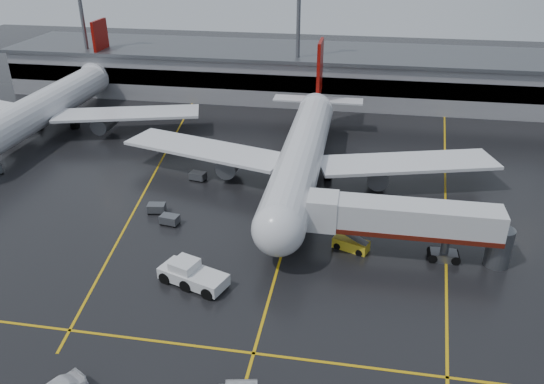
# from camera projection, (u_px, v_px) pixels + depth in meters

# --- Properties ---
(ground) EXTENTS (220.00, 220.00, 0.00)m
(ground) POSITION_uv_depth(u_px,v_px,m) (292.00, 217.00, 61.33)
(ground) COLOR black
(ground) RESTS_ON ground
(apron_line_centre) EXTENTS (0.25, 90.00, 0.02)m
(apron_line_centre) POSITION_uv_depth(u_px,v_px,m) (292.00, 217.00, 61.32)
(apron_line_centre) COLOR gold
(apron_line_centre) RESTS_ON ground
(apron_line_stop) EXTENTS (60.00, 0.25, 0.02)m
(apron_line_stop) POSITION_uv_depth(u_px,v_px,m) (254.00, 353.00, 41.98)
(apron_line_stop) COLOR gold
(apron_line_stop) RESTS_ON ground
(apron_line_left) EXTENTS (9.99, 69.35, 0.02)m
(apron_line_left) POSITION_uv_depth(u_px,v_px,m) (157.00, 169.00, 73.15)
(apron_line_left) COLOR gold
(apron_line_left) RESTS_ON ground
(apron_line_right) EXTENTS (7.57, 69.64, 0.02)m
(apron_line_right) POSITION_uv_depth(u_px,v_px,m) (445.00, 190.00, 67.38)
(apron_line_right) COLOR gold
(apron_line_right) RESTS_ON ground
(terminal) EXTENTS (122.00, 19.00, 8.60)m
(terminal) POSITION_uv_depth(u_px,v_px,m) (327.00, 74.00, 101.52)
(terminal) COLOR gray
(terminal) RESTS_ON ground
(light_mast_left) EXTENTS (3.00, 1.20, 25.45)m
(light_mast_left) POSITION_uv_depth(u_px,v_px,m) (82.00, 16.00, 98.56)
(light_mast_left) COLOR #595B60
(light_mast_left) RESTS_ON ground
(light_mast_mid) EXTENTS (3.00, 1.20, 25.45)m
(light_mast_mid) POSITION_uv_depth(u_px,v_px,m) (298.00, 23.00, 92.48)
(light_mast_mid) COLOR #595B60
(light_mast_mid) RESTS_ON ground
(main_airliner) EXTENTS (48.80, 45.60, 14.10)m
(main_airliner) POSITION_uv_depth(u_px,v_px,m) (303.00, 151.00, 67.95)
(main_airliner) COLOR silver
(main_airliner) RESTS_ON ground
(second_airliner) EXTENTS (48.80, 45.60, 14.10)m
(second_airliner) POSITION_uv_depth(u_px,v_px,m) (48.00, 105.00, 84.89)
(second_airliner) COLOR silver
(second_airliner) RESTS_ON ground
(jet_bridge) EXTENTS (19.90, 3.40, 6.05)m
(jet_bridge) POSITION_uv_depth(u_px,v_px,m) (405.00, 222.00, 52.47)
(jet_bridge) COLOR silver
(jet_bridge) RESTS_ON ground
(pushback_tractor) EXTENTS (6.98, 4.63, 2.32)m
(pushback_tractor) POSITION_uv_depth(u_px,v_px,m) (192.00, 275.00, 49.70)
(pushback_tractor) COLOR silver
(pushback_tractor) RESTS_ON ground
(belt_loader) EXTENTS (3.94, 2.73, 2.30)m
(belt_loader) POSITION_uv_depth(u_px,v_px,m) (351.00, 244.00, 55.10)
(belt_loader) COLOR yellow
(belt_loader) RESTS_ON ground
(baggage_cart_a) EXTENTS (2.18, 1.59, 1.12)m
(baggage_cart_a) POSITION_uv_depth(u_px,v_px,m) (170.00, 219.00, 59.55)
(baggage_cart_a) COLOR #595B60
(baggage_cart_a) RESTS_ON ground
(baggage_cart_b) EXTENTS (2.17, 1.58, 1.12)m
(baggage_cart_b) POSITION_uv_depth(u_px,v_px,m) (157.00, 208.00, 61.93)
(baggage_cart_b) COLOR #595B60
(baggage_cart_b) RESTS_ON ground
(baggage_cart_c) EXTENTS (2.22, 1.67, 1.12)m
(baggage_cart_c) POSITION_uv_depth(u_px,v_px,m) (198.00, 176.00, 69.68)
(baggage_cart_c) COLOR #595B60
(baggage_cart_c) RESTS_ON ground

